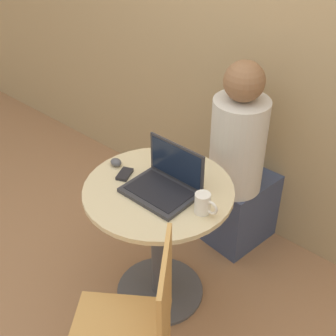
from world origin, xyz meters
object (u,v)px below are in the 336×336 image
Objects in this scene: cell_phone at (125,174)px; person_seated at (240,173)px; chair_empty at (135,334)px; laptop at (165,183)px.

cell_phone is 0.75m from person_seated.
cell_phone is 0.12× the size of chair_empty.
chair_empty is (0.31, -0.53, -0.31)m from laptop.
cell_phone is 0.09× the size of person_seated.
chair_empty is (0.54, -0.49, -0.27)m from cell_phone.
laptop is 0.68m from chair_empty.
laptop is at bearing 9.52° from cell_phone.
laptop is 0.36× the size of chair_empty.
person_seated is (0.27, 0.66, -0.23)m from cell_phone.
laptop is 0.27× the size of person_seated.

